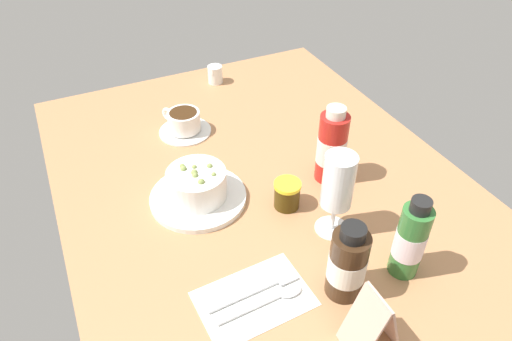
% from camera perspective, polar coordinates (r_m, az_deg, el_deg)
% --- Properties ---
extents(ground_plane, '(1.10, 0.84, 0.03)m').
position_cam_1_polar(ground_plane, '(1.03, 0.64, -1.82)').
color(ground_plane, '#A8754C').
extents(porridge_bowl, '(0.20, 0.20, 0.08)m').
position_cam_1_polar(porridge_bowl, '(0.96, -7.22, -1.98)').
color(porridge_bowl, white).
rests_on(porridge_bowl, ground_plane).
extents(cutlery_setting, '(0.13, 0.19, 0.01)m').
position_cam_1_polar(cutlery_setting, '(0.81, 0.07, -15.24)').
color(cutlery_setting, white).
rests_on(cutlery_setting, ground_plane).
extents(coffee_cup, '(0.13, 0.13, 0.06)m').
position_cam_1_polar(coffee_cup, '(1.17, -8.78, 5.76)').
color(coffee_cup, white).
rests_on(coffee_cup, ground_plane).
extents(creamer_jug, '(0.05, 0.04, 0.06)m').
position_cam_1_polar(creamer_jug, '(1.38, -5.02, 11.63)').
color(creamer_jug, white).
rests_on(creamer_jug, ground_plane).
extents(wine_glass, '(0.07, 0.07, 0.18)m').
position_cam_1_polar(wine_glass, '(0.85, 9.97, -1.74)').
color(wine_glass, white).
rests_on(wine_glass, ground_plane).
extents(jam_jar, '(0.05, 0.05, 0.06)m').
position_cam_1_polar(jam_jar, '(0.94, 3.81, -2.92)').
color(jam_jar, '#3D2C0A').
rests_on(jam_jar, ground_plane).
extents(sauce_bottle_red, '(0.06, 0.06, 0.18)m').
position_cam_1_polar(sauce_bottle_red, '(0.99, 9.23, 2.82)').
color(sauce_bottle_red, '#B21E19').
rests_on(sauce_bottle_red, ground_plane).
extents(sauce_bottle_green, '(0.05, 0.05, 0.17)m').
position_cam_1_polar(sauce_bottle_green, '(0.83, 18.31, -8.11)').
color(sauce_bottle_green, '#337233').
rests_on(sauce_bottle_green, ground_plane).
extents(sauce_bottle_brown, '(0.06, 0.06, 0.15)m').
position_cam_1_polar(sauce_bottle_brown, '(0.78, 11.17, -11.07)').
color(sauce_bottle_brown, '#382314').
rests_on(sauce_bottle_brown, ground_plane).
extents(menu_card, '(0.06, 0.08, 0.11)m').
position_cam_1_polar(menu_card, '(0.74, 14.05, -17.38)').
color(menu_card, tan).
rests_on(menu_card, ground_plane).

